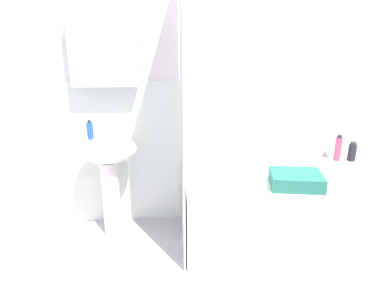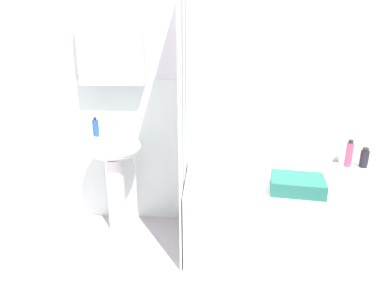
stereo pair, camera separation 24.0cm
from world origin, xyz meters
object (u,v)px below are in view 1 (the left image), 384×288
object	(u,v)px
bathtub	(281,208)
towel_folded	(296,180)
sink	(109,164)
soap_dispenser	(90,130)
lotion_bottle	(352,152)
shampoo_bottle	(338,149)

from	to	relation	value
bathtub	towel_folded	world-z (taller)	towel_folded
sink	soap_dispenser	distance (m)	0.30
lotion_bottle	shampoo_bottle	world-z (taller)	shampoo_bottle
bathtub	lotion_bottle	world-z (taller)	lotion_bottle
lotion_bottle	bathtub	bearing A→B (deg)	-158.19
bathtub	shampoo_bottle	xyz separation A→B (m)	(0.51, 0.26, 0.38)
towel_folded	lotion_bottle	bearing A→B (deg)	36.36
lotion_bottle	soap_dispenser	bearing A→B (deg)	-176.42
sink	lotion_bottle	bearing A→B (deg)	2.78
bathtub	sink	bearing A→B (deg)	173.08
soap_dispenser	shampoo_bottle	distance (m)	1.94
lotion_bottle	shampoo_bottle	xyz separation A→B (m)	(-0.12, 0.01, 0.03)
shampoo_bottle	soap_dispenser	bearing A→B (deg)	-175.93
soap_dispenser	bathtub	world-z (taller)	soap_dispenser
soap_dispenser	lotion_bottle	size ratio (longest dim) A/B	0.89
lotion_bottle	towel_folded	size ratio (longest dim) A/B	0.46
soap_dispenser	lotion_bottle	xyz separation A→B (m)	(2.04, 0.13, -0.25)
sink	lotion_bottle	size ratio (longest dim) A/B	5.21
sink	bathtub	world-z (taller)	sink
bathtub	shampoo_bottle	distance (m)	0.69
bathtub	shampoo_bottle	bearing A→B (deg)	26.94
soap_dispenser	shampoo_bottle	xyz separation A→B (m)	(1.93, 0.14, -0.23)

